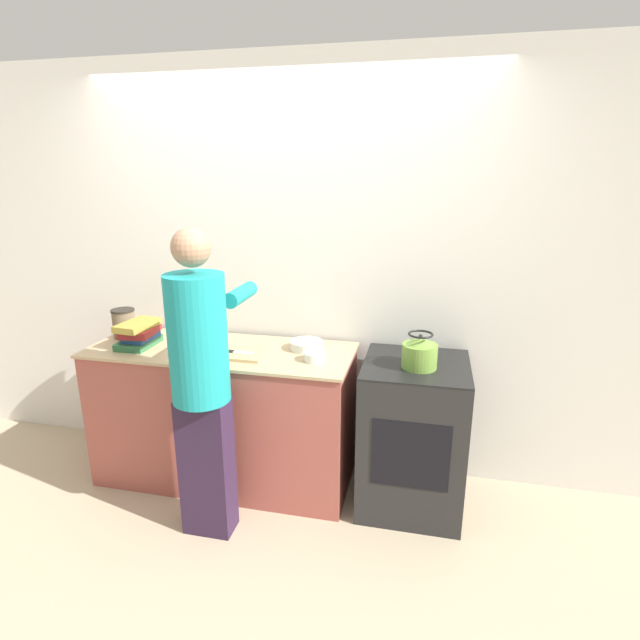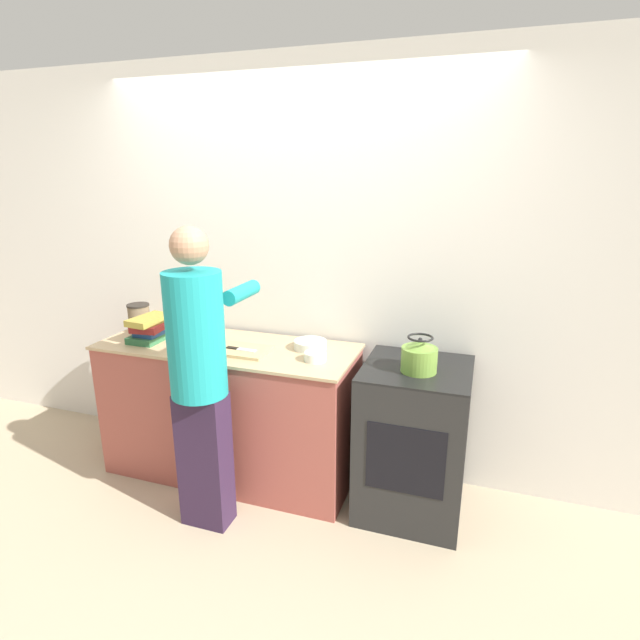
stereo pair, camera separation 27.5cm
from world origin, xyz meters
The scene contains 12 objects.
ground_plane centered at (0.00, 0.00, 0.00)m, with size 12.00×12.00×0.00m, color tan.
wall_back centered at (0.00, 0.65, 1.30)m, with size 8.00×0.05×2.60m.
counter centered at (-0.34, 0.29, 0.44)m, with size 1.62×0.61×0.89m.
oven centered at (0.84, 0.29, 0.45)m, with size 0.59×0.59×0.89m.
person centered at (-0.23, -0.19, 0.92)m, with size 0.34×0.58×1.67m.
cutting_board centered at (-0.20, 0.22, 0.90)m, with size 0.35×0.23×0.02m.
knife centered at (-0.20, 0.21, 0.91)m, with size 0.19×0.04×0.01m.
kettle centered at (0.85, 0.23, 0.98)m, with size 0.19×0.19×0.20m.
bowl_prep centered at (0.18, 0.40, 0.91)m, with size 0.20×0.20×0.05m.
bowl_mixing centered at (0.27, 0.22, 0.91)m, with size 0.13×0.13×0.05m.
canister_jar centered at (-1.03, 0.37, 0.98)m, with size 0.15×0.15×0.19m.
book_stack centered at (-0.84, 0.23, 0.96)m, with size 0.21×0.29×0.16m.
Camera 1 is at (0.88, -2.37, 1.92)m, focal length 28.00 mm.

